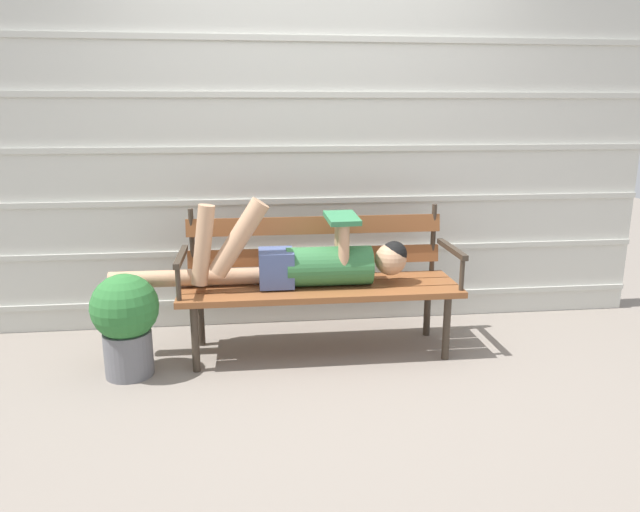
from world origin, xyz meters
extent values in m
plane|color=gray|center=(0.00, 0.00, 0.00)|extent=(12.00, 12.00, 0.00)
cube|color=beige|center=(0.00, 0.69, 1.19)|extent=(4.64, 0.06, 2.38)
cube|color=#B7B7AD|center=(0.00, 0.65, 0.17)|extent=(4.64, 0.02, 0.04)
cube|color=#B7B7AD|center=(0.00, 0.65, 0.51)|extent=(4.64, 0.02, 0.04)
cube|color=#B7B7AD|center=(0.00, 0.65, 0.85)|extent=(4.64, 0.02, 0.04)
cube|color=#B7B7AD|center=(0.00, 0.65, 1.19)|extent=(4.64, 0.02, 0.04)
cube|color=#B7B7AD|center=(0.00, 0.65, 1.53)|extent=(4.64, 0.02, 0.04)
cube|color=#B7B7AD|center=(0.00, 0.65, 1.87)|extent=(4.64, 0.02, 0.04)
cube|color=brown|center=(0.00, -0.05, 0.41)|extent=(1.65, 0.15, 0.04)
cube|color=brown|center=(0.00, 0.11, 0.41)|extent=(1.65, 0.15, 0.04)
cube|color=brown|center=(0.00, 0.28, 0.41)|extent=(1.65, 0.15, 0.04)
cube|color=brown|center=(0.00, 0.36, 0.54)|extent=(1.59, 0.05, 0.11)
cube|color=brown|center=(0.00, 0.36, 0.74)|extent=(1.59, 0.05, 0.11)
cylinder|color=#382D23|center=(-0.76, 0.36, 0.64)|extent=(0.03, 0.03, 0.44)
cylinder|color=#382D23|center=(0.76, 0.36, 0.64)|extent=(0.03, 0.03, 0.44)
cylinder|color=#382D23|center=(-0.73, -0.08, 0.19)|extent=(0.04, 0.04, 0.39)
cylinder|color=#382D23|center=(0.73, -0.08, 0.19)|extent=(0.04, 0.04, 0.39)
cylinder|color=#382D23|center=(-0.73, 0.30, 0.19)|extent=(0.04, 0.04, 0.39)
cylinder|color=#382D23|center=(0.73, 0.30, 0.19)|extent=(0.04, 0.04, 0.39)
cube|color=#382D23|center=(-0.80, 0.11, 0.62)|extent=(0.04, 0.47, 0.03)
cylinder|color=#382D23|center=(-0.80, -0.08, 0.52)|extent=(0.03, 0.03, 0.20)
cube|color=#382D23|center=(0.80, 0.11, 0.62)|extent=(0.04, 0.47, 0.03)
cylinder|color=#382D23|center=(0.80, -0.08, 0.52)|extent=(0.03, 0.03, 0.20)
cylinder|color=#33703D|center=(0.05, 0.11, 0.54)|extent=(0.50, 0.23, 0.23)
cube|color=#475684|center=(-0.26, 0.11, 0.54)|extent=(0.20, 0.22, 0.21)
sphere|color=tan|center=(0.43, 0.11, 0.57)|extent=(0.19, 0.19, 0.19)
sphere|color=black|center=(0.45, 0.11, 0.60)|extent=(0.16, 0.16, 0.16)
cylinder|color=tan|center=(-0.47, 0.05, 0.74)|extent=(0.35, 0.11, 0.46)
cylinder|color=tan|center=(-0.67, 0.05, 0.70)|extent=(0.16, 0.09, 0.47)
cylinder|color=tan|center=(-0.78, 0.17, 0.48)|extent=(0.89, 0.10, 0.10)
cylinder|color=tan|center=(0.13, 0.03, 0.68)|extent=(0.06, 0.06, 0.27)
cylinder|color=tan|center=(0.13, 0.19, 0.68)|extent=(0.06, 0.06, 0.27)
cube|color=#337A4C|center=(0.13, 0.11, 0.83)|extent=(0.20, 0.26, 0.05)
cylinder|color=slate|center=(-1.09, -0.08, 0.13)|extent=(0.26, 0.26, 0.25)
sphere|color=#2D7033|center=(-1.09, -0.08, 0.40)|extent=(0.37, 0.37, 0.37)
camera|label=1|loc=(-0.39, -3.20, 1.44)|focal=32.88mm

